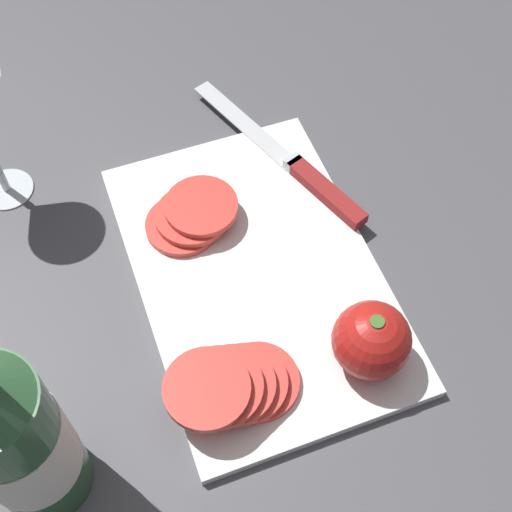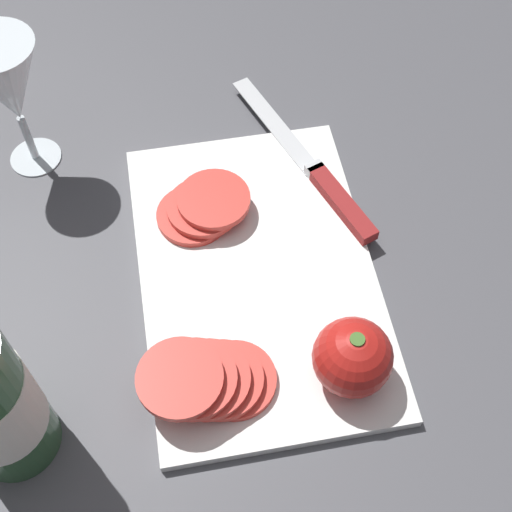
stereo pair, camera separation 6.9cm
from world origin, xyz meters
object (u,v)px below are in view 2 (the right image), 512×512
wine_glass (8,86)px  knife (327,186)px  whole_tomato (353,357)px  tomato_slice_stack_near (208,379)px  tomato_slice_stack_far (203,207)px

wine_glass → knife: bearing=70.4°
whole_tomato → tomato_slice_stack_near: whole_tomato is taller
knife → tomato_slice_stack_near: size_ratio=2.10×
wine_glass → tomato_slice_stack_near: wine_glass is taller
wine_glass → tomato_slice_stack_far: wine_glass is taller
whole_tomato → tomato_slice_stack_near: (-0.01, -0.13, -0.02)m
whole_tomato → tomato_slice_stack_far: whole_tomato is taller
tomato_slice_stack_far → tomato_slice_stack_near: bearing=-6.6°
wine_glass → tomato_slice_stack_far: size_ratio=1.63×
whole_tomato → knife: size_ratio=0.28×
wine_glass → whole_tomato: size_ratio=2.23×
knife → tomato_slice_stack_far: bearing=74.0°
whole_tomato → knife: 0.23m
whole_tomato → tomato_slice_stack_far: 0.24m
knife → tomato_slice_stack_far: 0.14m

